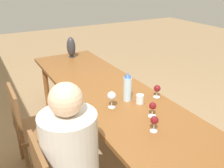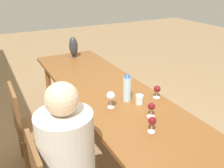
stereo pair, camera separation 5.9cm
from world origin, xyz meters
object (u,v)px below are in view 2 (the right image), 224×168
vase (73,47)px  wine_glass_0 (152,121)px  wine_glass_3 (151,107)px  person_near (70,164)px  chair_far (33,124)px  wine_glass_1 (111,96)px  wine_glass_2 (157,89)px  water_bottle (127,87)px  water_tumbler (139,99)px

vase → wine_glass_0: 2.03m
wine_glass_3 → person_near: (-0.15, 0.76, -0.16)m
vase → chair_far: vase is taller
wine_glass_1 → person_near: (-0.44, 0.54, -0.18)m
wine_glass_3 → wine_glass_2: bearing=-44.5°
water_bottle → wine_glass_0: water_bottle is taller
water_tumbler → wine_glass_1: size_ratio=0.55×
wine_glass_2 → chair_far: 1.25m
person_near → wine_glass_3: bearing=-78.9°
wine_glass_3 → person_near: person_near is taller
vase → wine_glass_1: (-1.55, 0.21, -0.04)m
wine_glass_0 → wine_glass_3: bearing=-34.4°
water_tumbler → vase: bearing=1.8°
wine_glass_0 → wine_glass_1: bearing=11.6°
water_bottle → wine_glass_1: water_bottle is taller
chair_far → person_near: bearing=-174.7°
wine_glass_0 → wine_glass_1: wine_glass_1 is taller
chair_far → wine_glass_2: bearing=-113.7°
chair_far → wine_glass_3: bearing=-131.5°
wine_glass_0 → person_near: (0.03, 0.64, -0.16)m
water_tumbler → wine_glass_0: size_ratio=0.66×
wine_glass_3 → chair_far: size_ratio=0.14×
person_near → vase: bearing=-20.7°
wine_glass_2 → chair_far: (0.48, 1.10, -0.34)m
person_near → water_bottle: bearing=-56.1°
chair_far → person_near: person_near is taller
water_tumbler → wine_glass_0: (-0.42, 0.17, 0.05)m
water_tumbler → chair_far: 1.06m
wine_glass_1 → person_near: size_ratio=0.12×
vase → wine_glass_0: bearing=176.7°
water_bottle → water_tumbler: bearing=-147.7°
wine_glass_0 → wine_glass_2: (0.44, -0.38, -0.01)m
water_bottle → vase: vase is taller
wine_glass_2 → person_near: bearing=112.0°
wine_glass_1 → wine_glass_2: 0.48m
wine_glass_0 → wine_glass_2: size_ratio=1.04×
wine_glass_2 → water_tumbler: bearing=96.4°
water_tumbler → vase: vase is taller
person_near → wine_glass_2: bearing=-68.0°
water_bottle → wine_glass_3: bearing=-175.8°
water_tumbler → vase: 1.61m
water_tumbler → chair_far: size_ratio=0.09×
wine_glass_3 → person_near: bearing=101.1°
water_tumbler → wine_glass_3: wine_glass_3 is taller
wine_glass_3 → chair_far: (0.75, 0.84, -0.34)m
wine_glass_3 → vase: bearing=0.2°
wine_glass_1 → wine_glass_3: size_ratio=1.20×
wine_glass_3 → wine_glass_0: bearing=145.6°
water_bottle → wine_glass_2: water_bottle is taller
water_bottle → water_tumbler: water_bottle is taller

